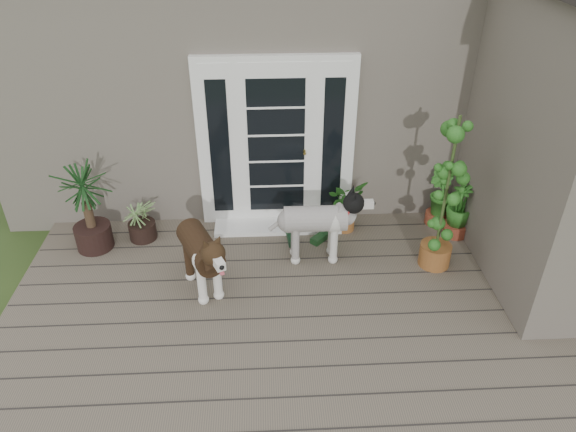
{
  "coord_description": "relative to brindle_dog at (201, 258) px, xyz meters",
  "views": [
    {
      "loc": [
        -0.36,
        -3.28,
        3.91
      ],
      "look_at": [
        -0.1,
        1.75,
        0.7
      ],
      "focal_mm": 33.11,
      "sensor_mm": 36.0,
      "label": 1
    }
  ],
  "objects": [
    {
      "name": "clog_right",
      "position": [
        1.36,
        0.84,
        -0.35
      ],
      "size": [
        0.34,
        0.34,
        0.1
      ],
      "primitive_type": null,
      "rotation": [
        0.0,
        0.0,
        -0.77
      ],
      "color": "#153517",
      "rests_on": "deck"
    },
    {
      "name": "door_step",
      "position": [
        0.84,
        1.16,
        -0.38
      ],
      "size": [
        1.6,
        0.4,
        0.05
      ],
      "primitive_type": "cube",
      "color": "white",
      "rests_on": "deck"
    },
    {
      "name": "brindle_dog",
      "position": [
        0.0,
        0.0,
        0.0
      ],
      "size": [
        0.77,
        1.05,
        0.8
      ],
      "primitive_type": null,
      "rotation": [
        0.0,
        0.0,
        3.57
      ],
      "color": "#362313",
      "rests_on": "deck"
    },
    {
      "name": "yucca",
      "position": [
        -1.38,
        0.84,
        0.19
      ],
      "size": [
        1.0,
        1.0,
        1.19
      ],
      "primitive_type": null,
      "rotation": [
        0.0,
        0.0,
        0.25
      ],
      "color": "black",
      "rests_on": "deck"
    },
    {
      "name": "house_main",
      "position": [
        1.04,
        3.41,
        1.03
      ],
      "size": [
        7.4,
        4.0,
        3.1
      ],
      "primitive_type": "cube",
      "color": "#665E54",
      "rests_on": "ground"
    },
    {
      "name": "clog_left",
      "position": [
        1.01,
        0.85,
        -0.35
      ],
      "size": [
        0.19,
        0.35,
        0.1
      ],
      "primitive_type": null,
      "rotation": [
        0.0,
        0.0,
        0.09
      ],
      "color": "#13311B",
      "rests_on": "deck"
    },
    {
      "name": "deck",
      "position": [
        1.04,
        -0.84,
        -0.46
      ],
      "size": [
        6.2,
        4.6,
        0.12
      ],
      "primitive_type": "cube",
      "color": "#6B5B4C",
      "rests_on": "ground"
    },
    {
      "name": "herb_c",
      "position": [
        3.06,
        0.88,
        -0.1
      ],
      "size": [
        0.39,
        0.39,
        0.6
      ],
      "primitive_type": "imported",
      "rotation": [
        0.0,
        0.0,
        4.74
      ],
      "color": "#1E5017",
      "rests_on": "deck"
    },
    {
      "name": "white_dog",
      "position": [
        1.25,
        0.49,
        -0.0
      ],
      "size": [
        0.96,
        0.41,
        0.8
      ],
      "primitive_type": null,
      "rotation": [
        0.0,
        0.0,
        -1.58
      ],
      "color": "beige",
      "rests_on": "deck"
    },
    {
      "name": "sapling",
      "position": [
        2.62,
        0.3,
        0.55
      ],
      "size": [
        0.65,
        0.65,
        1.9
      ],
      "primitive_type": null,
      "rotation": [
        0.0,
        0.0,
        -0.19
      ],
      "color": "#2E631C",
      "rests_on": "deck"
    },
    {
      "name": "herb_a",
      "position": [
        1.69,
        1.08,
        -0.1
      ],
      "size": [
        0.67,
        0.67,
        0.6
      ],
      "primitive_type": "imported",
      "rotation": [
        0.0,
        0.0,
        0.76
      ],
      "color": "#205C1A",
      "rests_on": "deck"
    },
    {
      "name": "door_unit",
      "position": [
        0.84,
        1.36,
        0.67
      ],
      "size": [
        1.9,
        0.14,
        2.15
      ],
      "primitive_type": "cube",
      "color": "white",
      "rests_on": "deck"
    },
    {
      "name": "spider_plant",
      "position": [
        -0.84,
        1.0,
        -0.11
      ],
      "size": [
        0.63,
        0.63,
        0.59
      ],
      "primitive_type": null,
      "rotation": [
        0.0,
        0.0,
        -0.14
      ],
      "color": "#90A867",
      "rests_on": "deck"
    },
    {
      "name": "herb_b",
      "position": [
        2.89,
        1.16,
        -0.13
      ],
      "size": [
        0.46,
        0.46,
        0.55
      ],
      "primitive_type": "imported",
      "rotation": [
        0.0,
        0.0,
        1.89
      ],
      "color": "#1D6623",
      "rests_on": "deck"
    }
  ]
}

